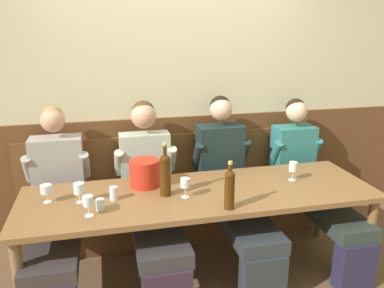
% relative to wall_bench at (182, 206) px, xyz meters
% --- Properties ---
extents(ground_plane, '(6.80, 6.80, 0.02)m').
position_rel_wall_bench_xyz_m(ground_plane, '(0.00, -0.83, -0.29)').
color(ground_plane, brown).
rests_on(ground_plane, ground).
extents(room_wall_back, '(6.80, 0.08, 2.80)m').
position_rel_wall_bench_xyz_m(room_wall_back, '(0.00, 0.26, 1.12)').
color(room_wall_back, beige).
rests_on(room_wall_back, ground).
extents(wood_wainscot_panel, '(6.80, 0.03, 1.09)m').
position_rel_wall_bench_xyz_m(wood_wainscot_panel, '(0.00, 0.21, 0.27)').
color(wood_wainscot_panel, brown).
rests_on(wood_wainscot_panel, ground).
extents(wall_bench, '(2.93, 0.42, 0.94)m').
position_rel_wall_bench_xyz_m(wall_bench, '(0.00, 0.00, 0.00)').
color(wall_bench, brown).
rests_on(wall_bench, ground).
extents(dining_table, '(2.63, 0.82, 0.72)m').
position_rel_wall_bench_xyz_m(dining_table, '(0.00, -0.68, 0.37)').
color(dining_table, brown).
rests_on(dining_table, ground).
extents(person_left_seat, '(0.52, 1.25, 1.29)m').
position_rel_wall_bench_xyz_m(person_left_seat, '(-1.07, -0.35, 0.34)').
color(person_left_seat, '#302A3C').
rests_on(person_left_seat, ground).
extents(person_right_seat, '(0.53, 1.25, 1.30)m').
position_rel_wall_bench_xyz_m(person_right_seat, '(-0.33, -0.37, 0.34)').
color(person_right_seat, '#332331').
rests_on(person_right_seat, ground).
extents(person_center_left_seat, '(0.52, 1.25, 1.31)m').
position_rel_wall_bench_xyz_m(person_center_left_seat, '(0.35, -0.35, 0.35)').
color(person_center_left_seat, '#2A3037').
rests_on(person_center_left_seat, ground).
extents(person_center_right_seat, '(0.48, 1.25, 1.26)m').
position_rel_wall_bench_xyz_m(person_center_right_seat, '(1.09, -0.35, 0.34)').
color(person_center_right_seat, '#262341').
rests_on(person_center_right_seat, ground).
extents(ice_bucket, '(0.23, 0.23, 0.21)m').
position_rel_wall_bench_xyz_m(ice_bucket, '(-0.39, -0.47, 0.54)').
color(ice_bucket, red).
rests_on(ice_bucket, dining_table).
extents(wine_bottle_amber_mid, '(0.08, 0.08, 0.40)m').
position_rel_wall_bench_xyz_m(wine_bottle_amber_mid, '(-0.26, -0.67, 0.61)').
color(wine_bottle_amber_mid, '#412409').
rests_on(wine_bottle_amber_mid, dining_table).
extents(wine_bottle_green_tall, '(0.07, 0.07, 0.34)m').
position_rel_wall_bench_xyz_m(wine_bottle_green_tall, '(0.12, -0.99, 0.59)').
color(wine_bottle_green_tall, '#462508').
rests_on(wine_bottle_green_tall, dining_table).
extents(wine_glass_by_bottle, '(0.08, 0.08, 0.13)m').
position_rel_wall_bench_xyz_m(wine_glass_by_bottle, '(-1.09, -0.61, 0.53)').
color(wine_glass_by_bottle, silver).
rests_on(wine_glass_by_bottle, dining_table).
extents(wine_glass_right_end, '(0.07, 0.07, 0.15)m').
position_rel_wall_bench_xyz_m(wine_glass_right_end, '(-0.13, -0.75, 0.55)').
color(wine_glass_right_end, silver).
rests_on(wine_glass_right_end, dining_table).
extents(wine_glass_mid_left, '(0.07, 0.07, 0.14)m').
position_rel_wall_bench_xyz_m(wine_glass_mid_left, '(-0.80, -0.88, 0.54)').
color(wine_glass_mid_left, silver).
rests_on(wine_glass_mid_left, dining_table).
extents(wine_glass_left_end, '(0.07, 0.07, 0.14)m').
position_rel_wall_bench_xyz_m(wine_glass_left_end, '(-0.87, -0.66, 0.54)').
color(wine_glass_left_end, silver).
rests_on(wine_glass_left_end, dining_table).
extents(wine_glass_mid_right, '(0.07, 0.07, 0.15)m').
position_rel_wall_bench_xyz_m(wine_glass_mid_right, '(0.77, -0.62, 0.54)').
color(wine_glass_mid_right, silver).
rests_on(wine_glass_mid_right, dining_table).
extents(water_tumbler_center, '(0.06, 0.06, 0.10)m').
position_rel_wall_bench_xyz_m(water_tumbler_center, '(-0.63, -0.67, 0.49)').
color(water_tumbler_center, silver).
rests_on(water_tumbler_center, dining_table).
extents(water_tumbler_right, '(0.06, 0.06, 0.08)m').
position_rel_wall_bench_xyz_m(water_tumbler_right, '(-0.73, -0.81, 0.48)').
color(water_tumbler_right, silver).
rests_on(water_tumbler_right, dining_table).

